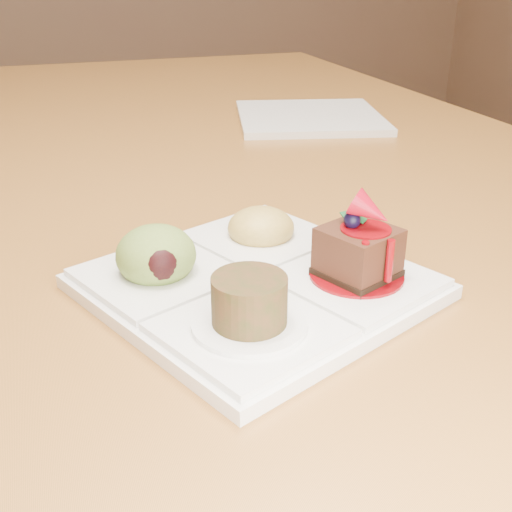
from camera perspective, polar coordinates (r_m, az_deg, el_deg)
name	(u,v)px	position (r m, az deg, el deg)	size (l,w,h in m)	color
ground	(230,504)	(1.40, -2.29, -21.19)	(6.00, 6.00, 0.00)	brown
dining_table	(223,185)	(1.02, -2.96, 6.32)	(1.00, 1.80, 0.75)	#9D5E28
sampler_plate	(252,272)	(0.54, -0.39, -1.40)	(0.32, 0.32, 0.10)	white
second_plate	(310,117)	(1.15, 4.78, 12.19)	(0.24, 0.24, 0.01)	white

